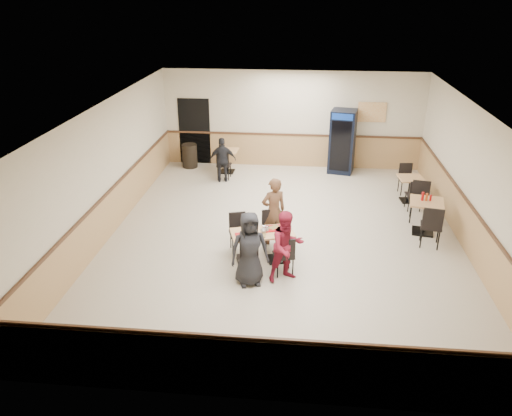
# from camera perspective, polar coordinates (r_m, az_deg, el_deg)

# --- Properties ---
(ground) EXTENTS (10.00, 10.00, 0.00)m
(ground) POSITION_cam_1_polar(r_m,az_deg,el_deg) (11.55, 3.14, -3.28)
(ground) COLOR beige
(ground) RESTS_ON ground
(room_shell) EXTENTS (10.00, 10.00, 10.00)m
(room_shell) POSITION_cam_1_polar(r_m,az_deg,el_deg) (13.71, 11.16, 3.47)
(room_shell) COLOR silver
(room_shell) RESTS_ON ground
(main_table) EXTENTS (1.40, 0.97, 0.68)m
(main_table) POSITION_cam_1_polar(r_m,az_deg,el_deg) (10.33, 0.73, -3.90)
(main_table) COLOR black
(main_table) RESTS_ON ground
(main_chairs) EXTENTS (1.51, 1.75, 0.86)m
(main_chairs) POSITION_cam_1_polar(r_m,az_deg,el_deg) (10.33, 0.49, -4.03)
(main_chairs) COLOR black
(main_chairs) RESTS_ON ground
(diner_woman_left) EXTENTS (0.84, 0.67, 1.49)m
(diner_woman_left) POSITION_cam_1_polar(r_m,az_deg,el_deg) (9.45, -0.75, -4.71)
(diner_woman_left) COLOR black
(diner_woman_left) RESTS_ON ground
(diner_woman_right) EXTENTS (0.88, 0.82, 1.45)m
(diner_woman_right) POSITION_cam_1_polar(r_m,az_deg,el_deg) (9.60, 3.54, -4.42)
(diner_woman_right) COLOR maroon
(diner_woman_right) RESTS_ON ground
(diner_man_opposite) EXTENTS (0.67, 0.57, 1.54)m
(diner_man_opposite) POSITION_cam_1_polar(r_m,az_deg,el_deg) (10.95, 2.03, -0.37)
(diner_man_opposite) COLOR brown
(diner_man_opposite) RESTS_ON ground
(lone_diner) EXTENTS (0.82, 0.47, 1.32)m
(lone_diner) POSITION_cam_1_polar(r_m,az_deg,el_deg) (14.61, -3.84, 5.51)
(lone_diner) COLOR black
(lone_diner) RESTS_ON ground
(tabletop_clutter) EXTENTS (1.10, 0.80, 0.12)m
(tabletop_clutter) POSITION_cam_1_polar(r_m,az_deg,el_deg) (10.18, 0.61, -2.75)
(tabletop_clutter) COLOR #B20B11
(tabletop_clutter) RESTS_ON main_table
(side_table_near) EXTENTS (0.87, 0.87, 0.79)m
(side_table_near) POSITION_cam_1_polar(r_m,az_deg,el_deg) (12.14, 18.79, -0.43)
(side_table_near) COLOR black
(side_table_near) RESTS_ON ground
(side_table_near_chair_south) EXTENTS (0.54, 0.54, 1.01)m
(side_table_near_chair_south) POSITION_cam_1_polar(r_m,az_deg,el_deg) (11.59, 19.40, -1.83)
(side_table_near_chair_south) COLOR black
(side_table_near_chair_south) RESTS_ON ground
(side_table_near_chair_north) EXTENTS (0.54, 0.54, 1.01)m
(side_table_near_chair_north) POSITION_cam_1_polar(r_m,az_deg,el_deg) (12.72, 18.21, 0.65)
(side_table_near_chair_north) COLOR black
(side_table_near_chair_north) RESTS_ON ground
(side_table_far) EXTENTS (0.69, 0.69, 0.68)m
(side_table_far) POSITION_cam_1_polar(r_m,az_deg,el_deg) (13.85, 17.20, 2.47)
(side_table_far) COLOR black
(side_table_far) RESTS_ON ground
(side_table_far_chair_south) EXTENTS (0.43, 0.43, 0.86)m
(side_table_far_chair_south) POSITION_cam_1_polar(r_m,az_deg,el_deg) (13.37, 17.59, 1.53)
(side_table_far_chair_south) COLOR black
(side_table_far_chair_south) RESTS_ON ground
(side_table_far_chair_north) EXTENTS (0.43, 0.43, 0.86)m
(side_table_far_chair_north) POSITION_cam_1_polar(r_m,az_deg,el_deg) (14.36, 16.81, 3.18)
(side_table_far_chair_north) COLOR black
(side_table_far_chair_north) RESTS_ON ground
(condiment_caddy) EXTENTS (0.23, 0.06, 0.20)m
(condiment_caddy) POSITION_cam_1_polar(r_m,az_deg,el_deg) (12.04, 18.82, 1.21)
(condiment_caddy) COLOR #AC0C0D
(condiment_caddy) RESTS_ON side_table_near
(back_table) EXTENTS (0.69, 0.69, 0.70)m
(back_table) POSITION_cam_1_polar(r_m,az_deg,el_deg) (15.42, -3.34, 5.78)
(back_table) COLOR black
(back_table) RESTS_ON ground
(back_table_chair_lone) EXTENTS (0.43, 0.43, 0.89)m
(back_table_chair_lone) POSITION_cam_1_polar(r_m,az_deg,el_deg) (14.90, -3.67, 5.01)
(back_table_chair_lone) COLOR black
(back_table_chair_lone) RESTS_ON ground
(pepsi_cooler) EXTENTS (0.86, 0.86, 1.93)m
(pepsi_cooler) POSITION_cam_1_polar(r_m,az_deg,el_deg) (15.51, 9.83, 7.50)
(pepsi_cooler) COLOR black
(pepsi_cooler) RESTS_ON ground
(trash_bin) EXTENTS (0.47, 0.47, 0.75)m
(trash_bin) POSITION_cam_1_polar(r_m,az_deg,el_deg) (16.01, -7.58, 5.94)
(trash_bin) COLOR black
(trash_bin) RESTS_ON ground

